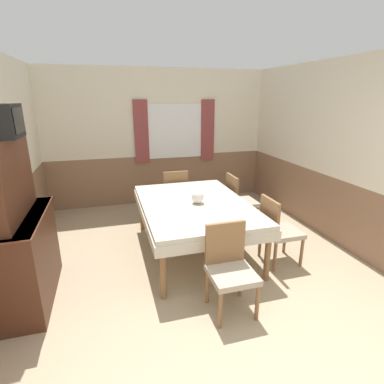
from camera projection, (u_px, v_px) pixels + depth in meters
wall_back at (160, 138)px, 5.89m from camera, size 4.69×0.10×2.60m
wall_right at (331, 152)px, 4.41m from camera, size 0.05×4.83×2.60m
dining_table at (194, 209)px, 4.05m from camera, size 1.42×2.03×0.72m
chair_right_far at (239, 199)px, 4.88m from camera, size 0.44×0.44×0.89m
chair_head_near at (230, 266)px, 2.97m from camera, size 0.44×0.44×0.89m
chair_head_window at (174, 192)px, 5.23m from camera, size 0.44×0.44×0.89m
chair_right_near at (277, 228)px, 3.81m from camera, size 0.44×0.44×0.89m
sideboard at (21, 237)px, 3.03m from camera, size 0.46×1.20×1.73m
tv at (1, 121)px, 2.63m from camera, size 0.29×0.41×0.30m
vase at (198, 197)px, 3.97m from camera, size 0.17×0.17×0.17m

